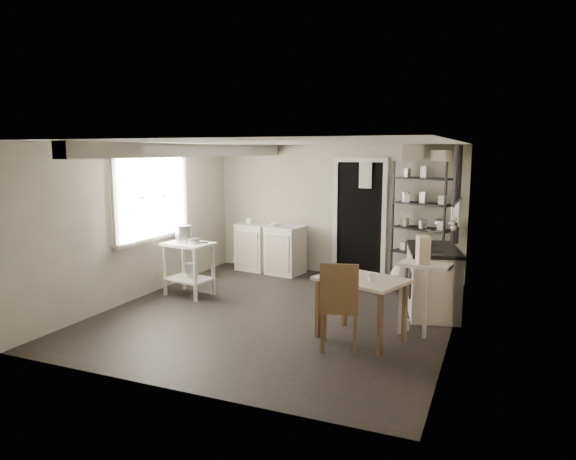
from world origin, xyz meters
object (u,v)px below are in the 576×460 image
at_px(chair, 340,306).
at_px(work_table, 361,308).
at_px(prep_table, 189,270).
at_px(base_cabinets, 270,247).
at_px(shelf_rack, 422,228).
at_px(stockpot, 183,234).
at_px(flour_sack, 401,276).
at_px(stove, 432,281).

bearing_deg(chair, work_table, 50.80).
bearing_deg(prep_table, base_cabinets, 75.48).
bearing_deg(shelf_rack, prep_table, -126.63).
bearing_deg(base_cabinets, chair, -44.71).
bearing_deg(shelf_rack, chair, -76.54).
bearing_deg(stockpot, prep_table, -17.84).
bearing_deg(prep_table, flour_sack, 26.55).
bearing_deg(flour_sack, chair, -94.72).
relative_size(base_cabinets, work_table, 1.35).
xyz_separation_m(prep_table, flour_sack, (2.96, 1.48, -0.16)).
xyz_separation_m(stockpot, base_cabinets, (0.60, 1.87, -0.48)).
xyz_separation_m(prep_table, chair, (2.74, -1.16, 0.08)).
bearing_deg(flour_sack, stockpot, -154.72).
distance_m(stockpot, flour_sack, 3.45).
xyz_separation_m(prep_table, stockpot, (-0.10, 0.03, 0.54)).
xyz_separation_m(prep_table, base_cabinets, (0.49, 1.91, 0.06)).
bearing_deg(chair, shelf_rack, 68.07).
bearing_deg(work_table, stockpot, 164.07).
bearing_deg(stockpot, base_cabinets, 72.36).
bearing_deg(stockpot, shelf_rack, 30.63).
distance_m(base_cabinets, stove, 3.33).
bearing_deg(base_cabinets, shelf_rack, 10.57).
xyz_separation_m(prep_table, work_table, (2.90, -0.82, -0.02)).
relative_size(stove, work_table, 1.18).
xyz_separation_m(shelf_rack, stove, (0.35, -1.43, -0.51)).
bearing_deg(work_table, prep_table, 164.13).
xyz_separation_m(stove, flour_sack, (-0.58, 0.93, -0.20)).
relative_size(prep_table, work_table, 0.84).
distance_m(prep_table, base_cabinets, 1.97).
bearing_deg(work_table, stove, 64.98).
bearing_deg(base_cabinets, stockpot, -98.61).
bearing_deg(stockpot, stove, 7.98).
height_order(stockpot, base_cabinets, stockpot).
bearing_deg(stockpot, chair, -22.72).
xyz_separation_m(prep_table, stove, (3.53, 0.54, 0.04)).
relative_size(base_cabinets, stove, 1.14).
distance_m(prep_table, work_table, 3.01).
height_order(stove, flour_sack, stove).
relative_size(prep_table, stove, 0.71).
bearing_deg(flour_sack, work_table, -91.49).
relative_size(work_table, chair, 0.97).
distance_m(stockpot, chair, 3.11).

